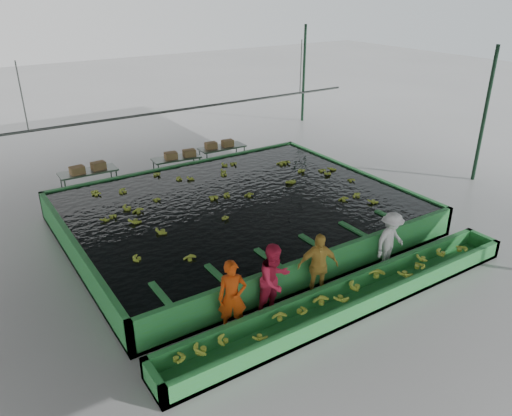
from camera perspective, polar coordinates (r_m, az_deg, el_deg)
ground at (r=14.52m, az=1.08°, el=-4.28°), size 80.00×80.00×0.00m
shed_roof at (r=12.88m, az=1.26°, el=15.61°), size 20.00×22.00×0.04m
shed_posts at (r=13.50m, az=1.17°, el=5.06°), size 20.00×22.00×5.00m
flotation_tank at (r=15.45m, az=-2.03°, el=-0.57°), size 10.00×8.00×0.90m
tank_water at (r=15.28m, az=-2.05°, el=0.79°), size 9.70×7.70×0.00m
sorting_trough at (r=12.03m, az=10.91°, el=-10.08°), size 10.00×1.00×0.50m
cableway_rail at (r=17.55m, az=-8.22°, el=11.11°), size 0.08×0.08×14.00m
rail_hanger_left at (r=15.94m, az=-25.18°, el=11.42°), size 0.04×0.04×2.00m
rail_hanger_right at (r=19.95m, az=5.15°, el=15.79°), size 0.04×0.04×2.00m
worker_a at (r=10.80m, az=-2.73°, el=-10.15°), size 0.74×0.63×1.71m
worker_b at (r=11.27m, az=2.13°, el=-8.25°), size 0.96×0.80×1.79m
worker_c at (r=11.96m, az=7.09°, el=-6.60°), size 1.08×0.78×1.70m
worker_d at (r=13.53m, az=15.12°, el=-3.64°), size 1.11×0.73×1.61m
packing_table_left at (r=18.73m, az=-18.48°, el=2.76°), size 2.00×0.83×0.90m
packing_table_mid at (r=19.59m, az=-9.03°, el=4.58°), size 1.89×0.90×0.83m
packing_table_right at (r=20.58m, az=-3.88°, el=5.87°), size 1.92×0.81×0.86m
box_stack_left at (r=18.51m, az=-18.61°, el=3.98°), size 1.26×0.44×0.27m
box_stack_mid at (r=19.42m, az=-8.64°, el=5.73°), size 1.23×0.48×0.26m
box_stack_right at (r=20.36m, az=-4.20°, el=6.93°), size 1.21×0.45×0.25m
floating_bananas at (r=15.92m, az=-3.55°, el=1.76°), size 9.15×6.24×0.12m
trough_bananas at (r=11.95m, az=10.97°, el=-9.49°), size 8.28×0.55×0.11m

